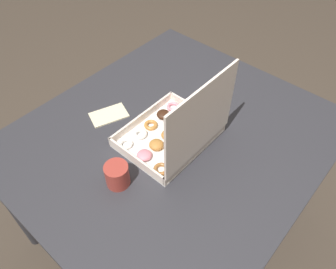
{
  "coord_description": "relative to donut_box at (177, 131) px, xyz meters",
  "views": [
    {
      "loc": [
        0.65,
        0.54,
        1.64
      ],
      "look_at": [
        0.02,
        -0.0,
        0.73
      ],
      "focal_mm": 35.0,
      "sensor_mm": 36.0,
      "label": 1
    }
  ],
  "objects": [
    {
      "name": "paper_napkin",
      "position": [
        0.07,
        -0.3,
        -0.06
      ],
      "size": [
        0.17,
        0.14,
        0.01
      ],
      "color": "beige",
      "rests_on": "dining_table"
    },
    {
      "name": "ground_plane",
      "position": [
        -0.02,
        -0.04,
        -0.78
      ],
      "size": [
        8.0,
        8.0,
        0.0
      ],
      "primitive_type": "plane",
      "color": "#42382D"
    },
    {
      "name": "dining_table",
      "position": [
        -0.02,
        -0.04,
        -0.15
      ],
      "size": [
        1.17,
        1.04,
        0.72
      ],
      "color": "#2D2D33",
      "rests_on": "ground_plane"
    },
    {
      "name": "donut_box",
      "position": [
        0.0,
        0.0,
        0.0
      ],
      "size": [
        0.35,
        0.28,
        0.33
      ],
      "color": "white",
      "rests_on": "dining_table"
    },
    {
      "name": "coffee_mug",
      "position": [
        0.26,
        -0.03,
        -0.02
      ],
      "size": [
        0.08,
        0.08,
        0.08
      ],
      "color": "#A3382D",
      "rests_on": "dining_table"
    }
  ]
}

